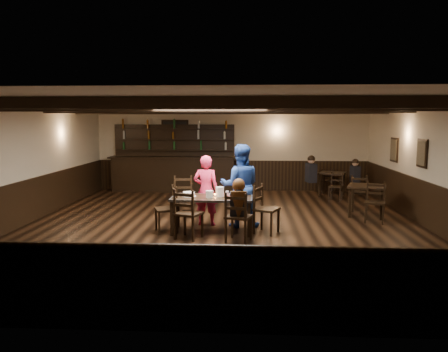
# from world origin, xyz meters

# --- Properties ---
(ground) EXTENTS (10.00, 10.00, 0.00)m
(ground) POSITION_xyz_m (0.00, 0.00, 0.00)
(ground) COLOR black
(ground) RESTS_ON ground
(room_shell) EXTENTS (9.02, 10.02, 2.71)m
(room_shell) POSITION_xyz_m (0.01, 0.04, 1.75)
(room_shell) COLOR beige
(room_shell) RESTS_ON ground
(dining_table) EXTENTS (1.71, 0.88, 0.75)m
(dining_table) POSITION_xyz_m (-0.20, -0.60, 0.68)
(dining_table) COLOR black
(dining_table) RESTS_ON ground
(chair_near_left) EXTENTS (0.60, 0.59, 1.01)m
(chair_near_left) POSITION_xyz_m (-0.65, -1.22, 0.59)
(chair_near_left) COLOR black
(chair_near_left) RESTS_ON ground
(chair_near_right) EXTENTS (0.57, 0.56, 0.98)m
(chair_near_right) POSITION_xyz_m (0.35, -1.39, 0.57)
(chair_near_right) COLOR black
(chair_near_right) RESTS_ON ground
(chair_end_left) EXTENTS (0.57, 0.58, 0.97)m
(chair_end_left) POSITION_xyz_m (-1.09, -0.62, 0.57)
(chair_end_left) COLOR black
(chair_end_left) RESTS_ON ground
(chair_end_right) EXTENTS (0.61, 0.62, 1.01)m
(chair_end_right) POSITION_xyz_m (0.86, -0.59, 0.59)
(chair_end_right) COLOR black
(chair_end_right) RESTS_ON ground
(chair_far_pushed) EXTENTS (0.54, 0.52, 1.00)m
(chair_far_pushed) POSITION_xyz_m (-1.02, 0.83, 0.58)
(chair_far_pushed) COLOR black
(chair_far_pushed) RESTS_ON ground
(woman_pink) EXTENTS (0.62, 0.46, 1.57)m
(woman_pink) POSITION_xyz_m (-0.39, 0.02, 0.79)
(woman_pink) COLOR #E32D5F
(woman_pink) RESTS_ON ground
(man_blue) EXTENTS (0.91, 0.73, 1.82)m
(man_blue) POSITION_xyz_m (0.38, -0.07, 0.91)
(man_blue) COLOR navy
(man_blue) RESTS_ON ground
(seated_person) EXTENTS (0.33, 0.49, 0.80)m
(seated_person) POSITION_xyz_m (0.37, -1.32, 0.82)
(seated_person) COLOR black
(seated_person) RESTS_ON ground
(cake) EXTENTS (0.31, 0.31, 0.10)m
(cake) POSITION_xyz_m (-0.69, -0.59, 0.79)
(cake) COLOR white
(cake) RESTS_ON dining_table
(plate_stack_a) EXTENTS (0.16, 0.16, 0.15)m
(plate_stack_a) POSITION_xyz_m (-0.24, -0.70, 0.83)
(plate_stack_a) COLOR white
(plate_stack_a) RESTS_ON dining_table
(plate_stack_b) EXTENTS (0.17, 0.17, 0.21)m
(plate_stack_b) POSITION_xyz_m (-0.04, -0.56, 0.86)
(plate_stack_b) COLOR white
(plate_stack_b) RESTS_ON dining_table
(tea_light) EXTENTS (0.05, 0.05, 0.06)m
(tea_light) POSITION_xyz_m (-0.15, -0.53, 0.78)
(tea_light) COLOR #A5A8AD
(tea_light) RESTS_ON dining_table
(salt_shaker) EXTENTS (0.03, 0.03, 0.08)m
(salt_shaker) POSITION_xyz_m (0.17, -0.71, 0.79)
(salt_shaker) COLOR silver
(salt_shaker) RESTS_ON dining_table
(pepper_shaker) EXTENTS (0.04, 0.04, 0.10)m
(pepper_shaker) POSITION_xyz_m (0.18, -0.68, 0.80)
(pepper_shaker) COLOR #A5A8AD
(pepper_shaker) RESTS_ON dining_table
(drink_glass) EXTENTS (0.07, 0.07, 0.11)m
(drink_glass) POSITION_xyz_m (0.11, -0.52, 0.81)
(drink_glass) COLOR silver
(drink_glass) RESTS_ON dining_table
(menu_red) EXTENTS (0.34, 0.26, 0.00)m
(menu_red) POSITION_xyz_m (0.25, -0.66, 0.75)
(menu_red) COLOR maroon
(menu_red) RESTS_ON dining_table
(menu_blue) EXTENTS (0.34, 0.30, 0.00)m
(menu_blue) POSITION_xyz_m (0.30, -0.45, 0.75)
(menu_blue) COLOR #0E1A48
(menu_blue) RESTS_ON dining_table
(bar_counter) EXTENTS (4.20, 0.70, 2.20)m
(bar_counter) POSITION_xyz_m (-1.92, 4.72, 0.73)
(bar_counter) COLOR black
(bar_counter) RESTS_ON ground
(back_table_a) EXTENTS (1.11, 1.11, 0.75)m
(back_table_a) POSITION_xyz_m (3.46, 1.17, 0.65)
(back_table_a) COLOR black
(back_table_a) RESTS_ON ground
(back_table_b) EXTENTS (0.99, 0.99, 0.75)m
(back_table_b) POSITION_xyz_m (3.13, 3.91, 0.65)
(back_table_b) COLOR black
(back_table_b) RESTS_ON ground
(bg_patron_left) EXTENTS (0.33, 0.44, 0.82)m
(bg_patron_left) POSITION_xyz_m (2.45, 3.69, 0.88)
(bg_patron_left) COLOR black
(bg_patron_left) RESTS_ON ground
(bg_patron_right) EXTENTS (0.26, 0.37, 0.72)m
(bg_patron_right) POSITION_xyz_m (3.78, 3.72, 0.82)
(bg_patron_right) COLOR black
(bg_patron_right) RESTS_ON ground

